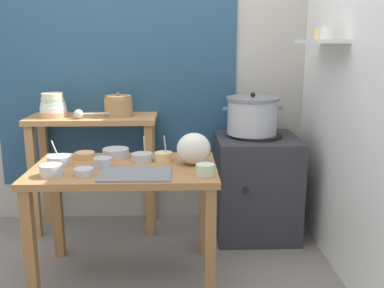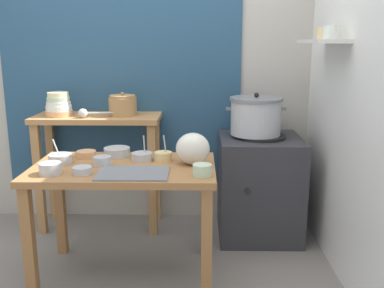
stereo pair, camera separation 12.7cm
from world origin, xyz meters
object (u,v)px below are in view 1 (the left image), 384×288
Objects in this scene: stove_block at (256,185)px; prep_bowl_3 at (116,152)px; prep_table at (125,184)px; prep_bowl_6 at (84,172)px; prep_bowl_8 at (103,162)px; clay_pot at (118,106)px; bowl_stack_enamel at (53,106)px; prep_bowl_0 at (205,169)px; plastic_bag at (194,149)px; prep_bowl_7 at (163,156)px; serving_tray at (136,174)px; ladle at (80,114)px; prep_bowl_2 at (59,160)px; steamer_pot at (252,115)px; prep_bowl_5 at (51,170)px; back_shelf_table at (94,145)px; prep_bowl_4 at (142,157)px; prep_bowl_1 at (85,155)px.

stove_block is 1.13m from prep_bowl_3.
prep_table is 10.15× the size of prep_bowl_6.
stove_block is 7.14× the size of prep_bowl_8.
prep_bowl_8 is at bearing -149.16° from stove_block.
prep_table is at bearing -80.42° from clay_pot.
bowl_stack_enamel is at bearing 176.07° from stove_block.
prep_table is 10.27× the size of prep_bowl_0.
plastic_bag is 0.21m from prep_bowl_7.
serving_tray is at bearing -63.68° from prep_table.
ladle reaches higher than prep_bowl_2.
steamer_pot is 3.49× the size of prep_bowl_5.
back_shelf_table is 5.76× the size of prep_bowl_4.
stove_block is 4.62× the size of prep_bowl_7.
prep_bowl_7 is (0.43, 0.29, 0.01)m from prep_bowl_6.
steamer_pot is 1.05m from prep_bowl_3.
prep_bowl_3 is at bearing 150.51° from prep_bowl_4.
serving_tray is 0.27m from prep_bowl_8.
prep_bowl_6 is at bearing 0.98° from prep_bowl_5.
steamer_pot is 2.59× the size of prep_bowl_3.
clay_pot reaches higher than prep_bowl_5.
prep_bowl_7 is at bearing -8.57° from prep_bowl_1.
plastic_bag is 0.66m from prep_bowl_6.
clay_pot is 1.25× the size of prep_bowl_3.
bowl_stack_enamel is at bearing 127.74° from serving_tray.
back_shelf_table is at bearing -180.00° from clay_pot.
ladle is 1.81× the size of prep_bowl_7.
bowl_stack_enamel is 1.88× the size of prep_bowl_6.
prep_bowl_7 is at bearing 25.87° from prep_bowl_5.
prep_bowl_4 is (0.70, -0.60, -0.23)m from bowl_stack_enamel.
bowl_stack_enamel is 1.91× the size of prep_bowl_0.
plastic_bag reaches higher than stove_block.
prep_bowl_2 is at bearing -95.70° from back_shelf_table.
stove_block is 7.28× the size of prep_bowl_0.
plastic_bag is 0.25m from prep_bowl_0.
stove_block is at bearing 49.96° from plastic_bag.
prep_bowl_2 is (-0.27, -0.71, -0.23)m from clay_pot.
prep_bowl_1 is 0.74× the size of prep_bowl_7.
plastic_bag is at bearing 18.99° from prep_bowl_6.
plastic_bag is (0.74, -0.72, 0.14)m from back_shelf_table.
steamer_pot is 0.84m from prep_bowl_7.
ladle is 1.49× the size of plastic_bag.
bowl_stack_enamel is 0.76m from prep_bowl_3.
serving_tray is at bearing -92.46° from prep_bowl_4.
clay_pot is at bearing 89.86° from prep_bowl_8.
bowl_stack_enamel is 0.90m from prep_bowl_8.
bowl_stack_enamel is at bearing 176.73° from steamer_pot.
bowl_stack_enamel is (-0.61, 0.72, 0.37)m from prep_table.
prep_bowl_5 is at bearing -86.11° from prep_bowl_2.
prep_table is 5.22× the size of clay_pot.
prep_bowl_3 is 0.50m from prep_bowl_5.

